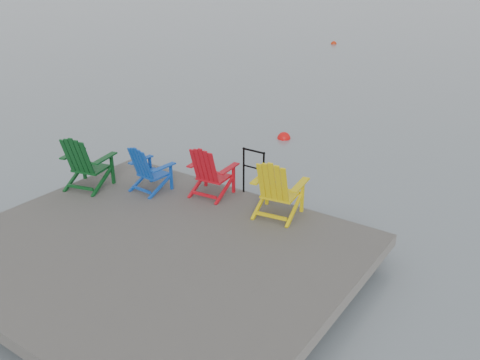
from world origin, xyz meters
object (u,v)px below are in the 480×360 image
Objects in this scene: chair_yellow at (277,188)px; buoy_b at (334,44)px; chair_red at (210,171)px; buoy_a at (284,139)px; chair_blue at (148,168)px; chair_green at (85,162)px; handrail at (253,168)px.

chair_yellow is 23.19m from buoy_b.
chair_red is 5.16m from buoy_a.
chair_blue is at bearing -177.60° from chair_yellow.
buoy_b is at bearing 104.15° from chair_yellow.
chair_red is at bearing 171.28° from chair_yellow.
chair_blue is (1.08, 0.59, -0.08)m from chair_green.
chair_yellow is at bearing -5.89° from chair_red.
chair_green is at bearing -148.01° from chair_blue.
buoy_a is at bearing 110.26° from chair_yellow.
chair_blue is (-1.74, -0.97, -0.08)m from handrail.
handrail reaches higher than buoy_b.
chair_red is 2.96× the size of buoy_b.
buoy_b is at bearing 111.12° from handrail.
chair_green is 2.91× the size of buoy_a.
chair_yellow is at bearing 2.48° from chair_green.
handrail is at bearing 140.30° from chair_yellow.
chair_green is 1.09× the size of chair_red.
buoy_b is (-8.08, 20.91, -1.04)m from handrail.
chair_green is 23.10m from buoy_b.
chair_blue is at bearing -150.77° from handrail.
chair_green reaches higher than buoy_a.
chair_blue reaches higher than buoy_b.
chair_blue is at bearing -161.32° from chair_red.
handrail is at bearing -68.88° from buoy_b.
chair_blue is 2.59m from chair_yellow.
chair_green is at bearing -151.00° from handrail.
chair_yellow reaches higher than handrail.
chair_blue reaches higher than handrail.
handrail is at bearing 32.60° from chair_blue.
chair_blue is 1.20m from chair_red.
buoy_a is at bearing 113.04° from handrail.
handrail is 3.22m from chair_green.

